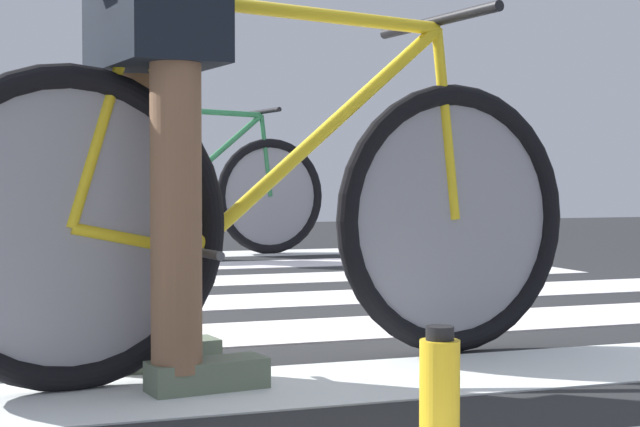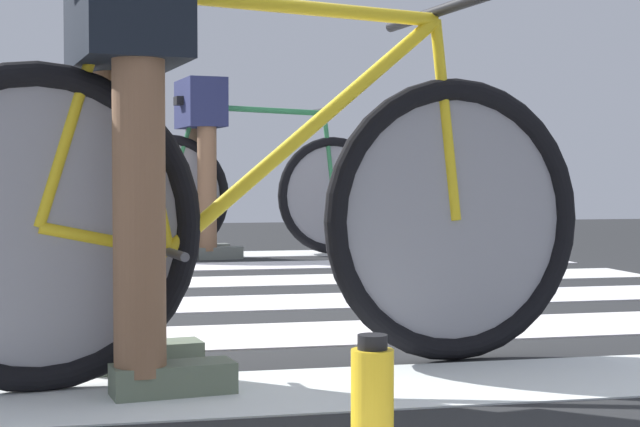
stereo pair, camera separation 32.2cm
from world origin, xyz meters
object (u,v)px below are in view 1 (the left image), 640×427
(bicycle_1_of_2, at_px, (281,212))
(cyclist_2_of_2, at_px, (141,144))
(cyclist_1_of_2, at_px, (157,101))
(bicycle_2_of_2, at_px, (192,192))
(water_bottle, at_px, (440,390))

(bicycle_1_of_2, xyz_separation_m, cyclist_2_of_2, (0.19, 3.44, 0.28))
(cyclist_1_of_2, distance_m, bicycle_2_of_2, 3.63)
(cyclist_1_of_2, xyz_separation_m, cyclist_2_of_2, (0.49, 3.49, 0.03))
(bicycle_2_of_2, xyz_separation_m, cyclist_2_of_2, (-0.31, -0.05, 0.28))
(cyclist_1_of_2, bearing_deg, cyclist_2_of_2, 72.93)
(cyclist_2_of_2, bearing_deg, water_bottle, -100.52)
(cyclist_1_of_2, distance_m, cyclist_2_of_2, 3.52)
(bicycle_1_of_2, relative_size, cyclist_1_of_2, 1.74)
(cyclist_1_of_2, height_order, water_bottle, cyclist_1_of_2)
(bicycle_1_of_2, bearing_deg, cyclist_1_of_2, 180.00)
(bicycle_1_of_2, height_order, cyclist_2_of_2, cyclist_2_of_2)
(bicycle_1_of_2, relative_size, water_bottle, 8.16)
(bicycle_1_of_2, distance_m, bicycle_2_of_2, 3.52)
(bicycle_1_of_2, relative_size, cyclist_2_of_2, 1.66)
(bicycle_2_of_2, xyz_separation_m, water_bottle, (-0.43, -4.24, -0.29))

